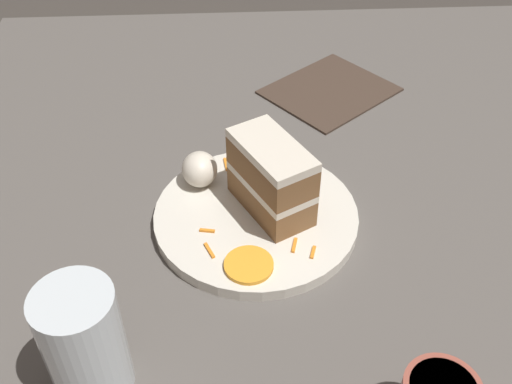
{
  "coord_description": "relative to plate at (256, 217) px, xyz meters",
  "views": [
    {
      "loc": [
        -0.5,
        0.09,
        0.58
      ],
      "look_at": [
        0.06,
        0.06,
        0.08
      ],
      "focal_mm": 42.0,
      "sensor_mm": 36.0,
      "label": 1
    }
  ],
  "objects": [
    {
      "name": "ground_plane",
      "position": [
        -0.06,
        -0.06,
        -0.04
      ],
      "size": [
        6.0,
        6.0,
        0.0
      ],
      "primitive_type": "plane",
      "color": "#38332D",
      "rests_on": "ground"
    },
    {
      "name": "dining_table",
      "position": [
        -0.06,
        -0.06,
        -0.02
      ],
      "size": [
        1.37,
        1.09,
        0.03
      ],
      "primitive_type": "cube",
      "color": "#56514C",
      "rests_on": "ground"
    },
    {
      "name": "plate",
      "position": [
        0.0,
        0.0,
        0.0
      ],
      "size": [
        0.26,
        0.26,
        0.02
      ],
      "primitive_type": "cylinder",
      "color": "silver",
      "rests_on": "dining_table"
    },
    {
      "name": "cake_slice",
      "position": [
        0.01,
        -0.02,
        0.06
      ],
      "size": [
        0.13,
        0.11,
        0.1
      ],
      "rotation": [
        0.0,
        0.0,
        5.21
      ],
      "color": "brown",
      "rests_on": "plate"
    },
    {
      "name": "cream_dollop",
      "position": [
        0.06,
        0.07,
        0.03
      ],
      "size": [
        0.05,
        0.05,
        0.05
      ],
      "primitive_type": "ellipsoid",
      "color": "silver",
      "rests_on": "plate"
    },
    {
      "name": "orange_garnish",
      "position": [
        -0.09,
        0.01,
        0.01
      ],
      "size": [
        0.06,
        0.06,
        0.01
      ],
      "primitive_type": "cylinder",
      "color": "orange",
      "rests_on": "plate"
    },
    {
      "name": "carrot_shreds_scatter",
      "position": [
        0.02,
        -0.0,
        0.01
      ],
      "size": [
        0.2,
        0.14,
        0.0
      ],
      "color": "orange",
      "rests_on": "plate"
    },
    {
      "name": "drinking_glass",
      "position": [
        -0.22,
        0.17,
        0.05
      ],
      "size": [
        0.08,
        0.08,
        0.13
      ],
      "color": "silver",
      "rests_on": "dining_table"
    },
    {
      "name": "menu_card",
      "position": [
        0.31,
        -0.14,
        -0.01
      ],
      "size": [
        0.25,
        0.25,
        0.0
      ],
      "primitive_type": "cube",
      "rotation": [
        0.0,
        0.0,
        0.68
      ],
      "color": "#423328",
      "rests_on": "dining_table"
    }
  ]
}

